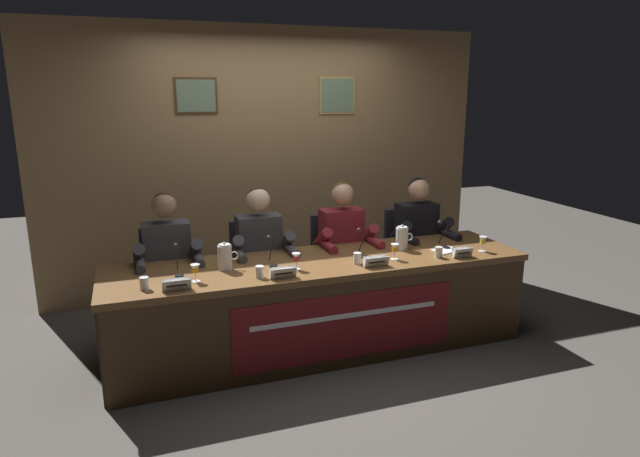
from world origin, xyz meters
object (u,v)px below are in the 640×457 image
(juice_glass_far_left, at_px, (195,270))
(chair_center_right, at_px, (336,267))
(nameplate_far_left, at_px, (177,285))
(chair_far_right, at_px, (409,259))
(nameplate_center_left, at_px, (283,273))
(water_cup_far_right, at_px, (439,253))
(chair_far_left, at_px, (169,285))
(water_pitcher_left_side, at_px, (225,257))
(juice_glass_center_left, at_px, (296,258))
(water_cup_far_left, at_px, (144,284))
(microphone_center_right, at_px, (363,248))
(nameplate_far_right, at_px, (462,252))
(juice_glass_far_right, at_px, (483,241))
(microphone_far_left, at_px, (178,266))
(microphone_center_left, at_px, (272,256))
(water_cup_center_left, at_px, (260,273))
(document_stack_far_right, at_px, (446,250))
(microphone_far_right, at_px, (444,239))
(panelist_center_right, at_px, (345,243))
(chair_center_left, at_px, (257,276))
(juice_glass_center_right, at_px, (395,249))
(panelist_center_left, at_px, (261,251))
(panelist_far_left, at_px, (168,260))
(conference_table, at_px, (325,292))
(nameplate_center_right, at_px, (376,261))
(water_pitcher_right_side, at_px, (402,238))
(panelist_far_right, at_px, (420,236))
(water_cup_center_right, at_px, (357,259))

(juice_glass_far_left, bearing_deg, chair_center_right, 30.53)
(nameplate_far_left, bearing_deg, chair_far_right, 22.57)
(nameplate_center_left, relative_size, water_cup_far_right, 2.18)
(chair_far_right, bearing_deg, nameplate_far_left, -157.43)
(chair_far_left, relative_size, water_pitcher_left_side, 4.35)
(juice_glass_center_left, bearing_deg, water_cup_far_left, -176.26)
(microphone_center_right, height_order, chair_far_right, microphone_center_right)
(nameplate_far_right, bearing_deg, nameplate_far_left, -179.72)
(chair_far_left, distance_m, juice_glass_far_right, 2.58)
(microphone_far_left, xyz_separation_m, microphone_center_left, (0.68, -0.00, 0.00))
(water_cup_center_left, bearing_deg, document_stack_far_right, 4.93)
(nameplate_far_left, height_order, document_stack_far_right, nameplate_far_left)
(chair_far_left, distance_m, microphone_far_right, 2.30)
(panelist_center_right, height_order, chair_far_right, panelist_center_right)
(chair_center_left, bearing_deg, juice_glass_center_right, -40.35)
(panelist_center_left, xyz_separation_m, water_cup_far_right, (1.26, -0.64, 0.04))
(panelist_far_left, height_order, chair_far_right, panelist_far_left)
(juice_glass_far_right, bearing_deg, microphone_far_left, 175.39)
(panelist_far_left, bearing_deg, nameplate_center_left, -44.82)
(panelist_far_left, relative_size, microphone_center_left, 5.74)
(conference_table, relative_size, water_cup_far_left, 38.13)
(juice_glass_far_right, bearing_deg, nameplate_center_right, -175.47)
(microphone_far_left, bearing_deg, chair_far_left, 93.61)
(water_pitcher_right_side, distance_m, document_stack_far_right, 0.37)
(microphone_far_left, bearing_deg, microphone_far_right, -0.16)
(chair_far_left, distance_m, water_cup_far_right, 2.19)
(nameplate_far_left, distance_m, panelist_center_right, 1.64)
(chair_far_right, bearing_deg, juice_glass_far_left, -159.19)
(microphone_center_right, distance_m, panelist_far_right, 0.88)
(water_cup_far_left, height_order, water_pitcher_right_side, water_pitcher_right_side)
(juice_glass_center_right, height_order, chair_far_right, chair_far_right)
(panelist_far_left, distance_m, panelist_center_left, 0.74)
(juice_glass_center_right, xyz_separation_m, water_pitcher_right_side, (0.18, 0.23, 0.01))
(microphone_far_left, distance_m, microphone_center_right, 1.41)
(panelist_far_right, height_order, water_pitcher_right_side, panelist_far_right)
(panelist_far_right, bearing_deg, chair_center_left, 172.25)
(microphone_far_right, bearing_deg, nameplate_far_left, -172.47)
(microphone_far_right, bearing_deg, panelist_far_right, 86.93)
(panelist_far_left, distance_m, juice_glass_far_right, 2.50)
(chair_far_left, xyz_separation_m, water_cup_center_left, (0.57, -0.85, 0.32))
(conference_table, bearing_deg, nameplate_center_left, -152.10)
(panelist_center_right, relative_size, nameplate_far_right, 7.64)
(water_cup_center_left, xyz_separation_m, microphone_far_right, (1.61, 0.22, 0.04))
(juice_glass_center_left, distance_m, microphone_far_right, 1.33)
(water_cup_center_right, bearing_deg, document_stack_far_right, 4.70)
(panelist_center_left, distance_m, chair_center_right, 0.81)
(juice_glass_center_left, distance_m, microphone_center_right, 0.60)
(chair_far_left, relative_size, chair_center_left, 1.00)
(panelist_center_right, bearing_deg, microphone_center_right, -93.19)
(juice_glass_center_left, height_order, juice_glass_far_right, same)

